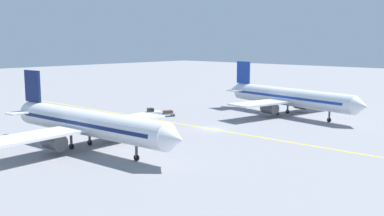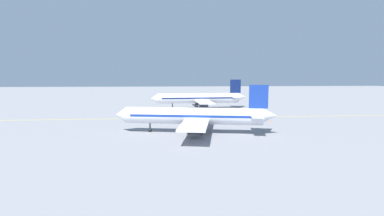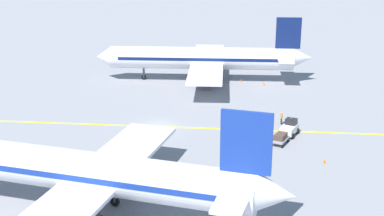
{
  "view_description": "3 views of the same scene",
  "coord_description": "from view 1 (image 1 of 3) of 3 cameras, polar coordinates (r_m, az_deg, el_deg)",
  "views": [
    {
      "loc": [
        58.33,
        49.91,
        15.13
      ],
      "look_at": [
        3.98,
        -0.88,
        4.05
      ],
      "focal_mm": 42.0,
      "sensor_mm": 36.0,
      "label": 1
    },
    {
      "loc": [
        -86.53,
        6.99,
        13.16
      ],
      "look_at": [
        -5.33,
        1.4,
        3.52
      ],
      "focal_mm": 28.0,
      "sensor_mm": 36.0,
      "label": 2
    },
    {
      "loc": [
        -62.5,
        -11.98,
        23.17
      ],
      "look_at": [
        1.19,
        -4.09,
        2.27
      ],
      "focal_mm": 50.0,
      "sensor_mm": 36.0,
      "label": 3
    }
  ],
  "objects": [
    {
      "name": "traffic_cone_by_wingtip",
      "position": [
        70.87,
        -15.78,
        -3.95
      ],
      "size": [
        0.32,
        0.32,
        0.55
      ],
      "primitive_type": "cone",
      "color": "orange",
      "rests_on": "ground"
    },
    {
      "name": "airplane_adjacent_stand",
      "position": [
        64.9,
        -13.22,
        -1.89
      ],
      "size": [
        28.26,
        35.53,
        10.6
      ],
      "color": "white",
      "rests_on": "ground"
    },
    {
      "name": "traffic_cone_near_nose",
      "position": [
        74.79,
        -16.21,
        -3.33
      ],
      "size": [
        0.32,
        0.32,
        0.55
      ],
      "primitive_type": "cone",
      "color": "orange",
      "rests_on": "ground"
    },
    {
      "name": "baggage_cart_trailing",
      "position": [
        91.18,
        -3.08,
        -0.61
      ],
      "size": [
        2.93,
        2.25,
        1.24
      ],
      "color": "gray",
      "rests_on": "ground"
    },
    {
      "name": "ground_crew_worker",
      "position": [
        86.89,
        -6.5,
        -1.0
      ],
      "size": [
        0.58,
        0.26,
        1.68
      ],
      "color": "#23232D",
      "rests_on": "ground"
    },
    {
      "name": "baggage_tug_white",
      "position": [
        89.97,
        -5.02,
        -0.66
      ],
      "size": [
        3.34,
        2.6,
        2.11
      ],
      "color": "white",
      "rests_on": "ground"
    },
    {
      "name": "ground_plane",
      "position": [
        78.25,
        2.46,
        -2.69
      ],
      "size": [
        400.0,
        400.0,
        0.0
      ],
      "primitive_type": "plane",
      "color": "gray"
    },
    {
      "name": "airplane_at_gate",
      "position": [
        94.41,
        12.17,
        1.33
      ],
      "size": [
        28.48,
        35.43,
        10.6
      ],
      "color": "silver",
      "rests_on": "ground"
    },
    {
      "name": "traffic_cone_mid_apron",
      "position": [
        97.86,
        -2.8,
        -0.27
      ],
      "size": [
        0.32,
        0.32,
        0.55
      ],
      "primitive_type": "cone",
      "color": "orange",
      "rests_on": "ground"
    },
    {
      "name": "apron_yellow_centreline",
      "position": [
        78.25,
        2.46,
        -2.68
      ],
      "size": [
        2.94,
        119.98,
        0.01
      ],
      "primitive_type": "cube",
      "rotation": [
        0.0,
        0.0,
        0.02
      ],
      "color": "yellow",
      "rests_on": "ground"
    }
  ]
}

